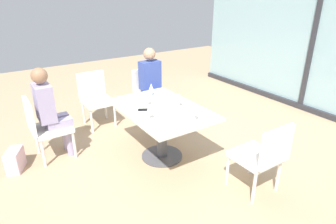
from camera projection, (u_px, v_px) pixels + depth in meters
ground_plane at (162, 156)px, 4.00m from camera, size 12.00×12.00×0.00m
window_wall_backdrop at (313, 45)px, 5.13m from camera, size 5.34×0.10×2.70m
dining_table_main at (162, 120)px, 3.78m from camera, size 1.40×0.94×0.73m
chair_front_left at (44, 125)px, 3.79m from camera, size 0.46×0.50×0.87m
chair_far_left at (149, 91)px, 5.01m from camera, size 0.50×0.46×0.87m
chair_far_right at (263, 154)px, 3.12m from camera, size 0.50×0.46×0.87m
chair_side_end at (95, 96)px, 4.81m from camera, size 0.50×0.46×0.87m
person_front_left at (50, 109)px, 3.76m from camera, size 0.34×0.39×1.26m
person_far_left at (152, 82)px, 4.85m from camera, size 0.39×0.34×1.26m
wine_glass_0 at (179, 97)px, 3.71m from camera, size 0.07×0.07×0.18m
wine_glass_1 at (148, 96)px, 3.75m from camera, size 0.07×0.07×0.18m
wine_glass_2 at (195, 110)px, 3.31m from camera, size 0.07×0.07×0.18m
wine_glass_3 at (151, 87)px, 4.08m from camera, size 0.07×0.07×0.18m
wine_glass_4 at (149, 109)px, 3.35m from camera, size 0.07×0.07×0.18m
coffee_cup at (160, 99)px, 3.87m from camera, size 0.08×0.08×0.09m
cell_phone_on_table at (144, 110)px, 3.65m from camera, size 0.13×0.16×0.01m
handbag_0 at (15, 160)px, 3.66m from camera, size 0.34×0.27×0.28m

